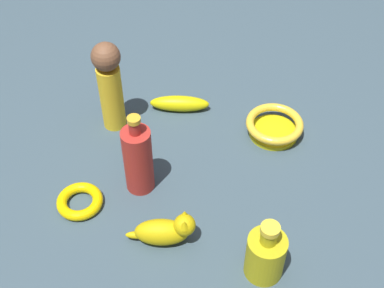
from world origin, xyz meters
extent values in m
plane|color=#384C56|center=(0.00, 0.00, 0.00)|extent=(2.00, 2.00, 0.00)
cylinder|color=gold|center=(-0.20, -0.24, 0.05)|extent=(0.08, 0.08, 0.10)
cylinder|color=gold|center=(-0.20, -0.24, 0.12)|extent=(0.03, 0.03, 0.03)
cylinder|color=yellow|center=(-0.20, -0.24, 0.14)|extent=(0.04, 0.04, 0.01)
cylinder|color=black|center=(-0.01, 0.14, 0.01)|extent=(0.05, 0.05, 0.02)
cylinder|color=yellow|center=(-0.01, 0.14, 0.02)|extent=(0.04, 0.04, 0.00)
cylinder|color=black|center=(-0.01, 0.14, 0.03)|extent=(0.04, 0.04, 0.01)
ellipsoid|color=#D9CE0B|center=(0.18, 0.11, 0.02)|extent=(0.09, 0.16, 0.04)
cylinder|color=#AE2B22|center=(-0.10, 0.09, 0.09)|extent=(0.07, 0.07, 0.17)
cylinder|color=#AE2B22|center=(-0.10, 0.09, 0.19)|extent=(0.03, 0.03, 0.03)
cylinder|color=gold|center=(-0.10, 0.09, 0.21)|extent=(0.03, 0.03, 0.01)
cylinder|color=gold|center=(0.19, -0.15, 0.01)|extent=(0.12, 0.12, 0.01)
torus|color=yellow|center=(0.19, -0.15, 0.04)|extent=(0.15, 0.15, 0.02)
ellipsoid|color=gold|center=(-0.21, -0.02, 0.03)|extent=(0.09, 0.13, 0.06)
sphere|color=gold|center=(-0.20, -0.07, 0.06)|extent=(0.05, 0.05, 0.05)
cone|color=gold|center=(-0.18, -0.06, 0.08)|extent=(0.02, 0.02, 0.02)
cone|color=gold|center=(-0.21, -0.07, 0.08)|extent=(0.02, 0.02, 0.02)
ellipsoid|color=gold|center=(-0.23, 0.03, 0.02)|extent=(0.03, 0.05, 0.02)
torus|color=yellow|center=(-0.20, 0.19, 0.01)|extent=(0.10, 0.10, 0.02)
cylinder|color=yellow|center=(0.06, 0.24, 0.09)|extent=(0.07, 0.07, 0.18)
sphere|color=brown|center=(0.06, 0.24, 0.21)|extent=(0.07, 0.07, 0.07)
camera|label=1|loc=(-0.77, -0.33, 0.95)|focal=49.25mm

